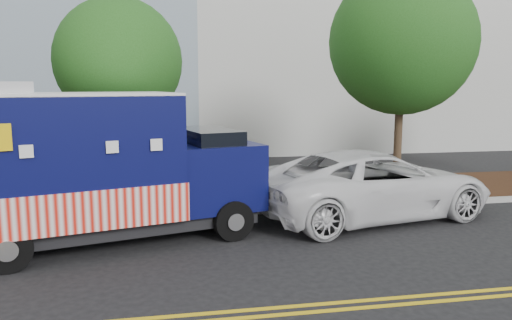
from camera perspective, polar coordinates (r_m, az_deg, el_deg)
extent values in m
plane|color=black|center=(12.27, -11.79, -8.25)|extent=(120.00, 120.00, 0.00)
cube|color=#9E9E99|center=(13.60, -11.68, -6.25)|extent=(120.00, 0.18, 0.15)
cube|color=black|center=(15.64, -11.54, -4.30)|extent=(120.00, 4.00, 0.15)
cube|color=gold|center=(8.11, -12.46, -17.27)|extent=(120.00, 0.10, 0.01)
cylinder|color=#38281C|center=(15.07, -15.05, 1.16)|extent=(0.26, 0.26, 3.29)
sphere|color=#1E4F16|center=(14.97, -15.43, 10.86)|extent=(3.59, 3.59, 3.59)
cylinder|color=#38281C|center=(16.96, 15.93, 2.63)|extent=(0.26, 0.26, 3.71)
sphere|color=#1E4F16|center=(16.93, 16.35, 12.82)|extent=(4.63, 4.63, 4.63)
cube|color=#473828|center=(14.05, -20.77, -1.47)|extent=(0.06, 0.06, 2.40)
cube|color=black|center=(11.84, -15.72, -6.69)|extent=(6.48, 3.60, 0.31)
cube|color=#090C42|center=(11.43, -20.92, 0.28)|extent=(5.11, 3.63, 2.64)
cube|color=red|center=(11.59, -20.67, -4.29)|extent=(5.17, 3.70, 0.82)
cube|color=white|center=(11.33, -21.28, 7.00)|extent=(5.11, 3.63, 0.07)
cube|color=#B7B7BA|center=(11.29, -26.36, 7.42)|extent=(1.08, 1.08, 0.24)
cube|color=#090C42|center=(12.22, -5.19, -1.55)|extent=(2.52, 2.79, 1.54)
cube|color=black|center=(12.09, -5.48, 1.87)|extent=(1.61, 2.35, 0.71)
cube|color=black|center=(12.69, -0.86, -3.50)|extent=(0.65, 2.15, 0.33)
cube|color=#B7B7BA|center=(12.74, -19.94, 1.38)|extent=(1.92, 0.55, 1.21)
cylinder|color=black|center=(11.44, -2.64, -6.91)|extent=(0.97, 0.53, 0.92)
cylinder|color=black|center=(13.47, -6.35, -4.57)|extent=(0.97, 0.53, 0.92)
cylinder|color=black|center=(10.63, -26.55, -9.04)|extent=(0.97, 0.53, 0.92)
cylinder|color=black|center=(12.79, -26.39, -6.14)|extent=(0.97, 0.53, 0.92)
imported|color=white|center=(13.63, 13.23, -2.71)|extent=(6.96, 4.27, 1.80)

